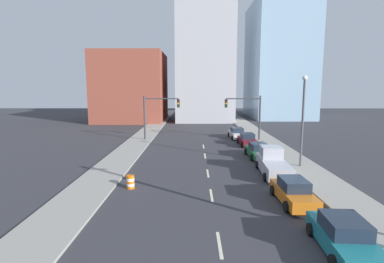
{
  "coord_description": "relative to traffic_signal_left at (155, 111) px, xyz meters",
  "views": [
    {
      "loc": [
        -1.18,
        -4.23,
        7.12
      ],
      "look_at": [
        -1.39,
        29.32,
        2.2
      ],
      "focal_mm": 28.0,
      "sensor_mm": 36.0,
      "label": 1
    }
  ],
  "objects": [
    {
      "name": "lane_stripe_at_32m",
      "position": [
        6.4,
        -4.19,
        -3.98
      ],
      "size": [
        0.16,
        2.4,
        0.01
      ],
      "primitive_type": "cube",
      "color": "beige",
      "rests_on": "ground"
    },
    {
      "name": "sedan_white",
      "position": [
        11.34,
        1.91,
        -3.3
      ],
      "size": [
        2.22,
        4.64,
        1.52
      ],
      "rotation": [
        0.0,
        0.0,
        0.06
      ],
      "color": "silver",
      "rests_on": "ground"
    },
    {
      "name": "traffic_barrel",
      "position": [
        0.7,
        -19.56,
        -3.51
      ],
      "size": [
        0.56,
        0.56,
        0.95
      ],
      "color": "orange",
      "rests_on": "ground"
    },
    {
      "name": "building_brick_left",
      "position": [
        -8.16,
        25.14,
        3.21
      ],
      "size": [
        14.0,
        16.0,
        14.39
      ],
      "color": "brown",
      "rests_on": "ground"
    },
    {
      "name": "pickup_truck_silver",
      "position": [
        11.79,
        -15.84,
        -3.11
      ],
      "size": [
        2.41,
        6.11,
        2.17
      ],
      "rotation": [
        0.0,
        0.0,
        -0.05
      ],
      "color": "#B2B2BC",
      "rests_on": "ground"
    },
    {
      "name": "sidewalk_right",
      "position": [
        14.92,
        8.67,
        -3.9
      ],
      "size": [
        3.33,
        89.04,
        0.16
      ],
      "color": "gray",
      "rests_on": "ground"
    },
    {
      "name": "sidewalk_left",
      "position": [
        -2.11,
        8.67,
        -3.9
      ],
      "size": [
        3.33,
        89.04,
        0.16
      ],
      "color": "gray",
      "rests_on": "ground"
    },
    {
      "name": "lane_stripe_at_20m",
      "position": [
        6.4,
        -15.74,
        -3.98
      ],
      "size": [
        0.16,
        2.4,
        0.01
      ],
      "primitive_type": "cube",
      "color": "beige",
      "rests_on": "ground"
    },
    {
      "name": "sedan_maroon",
      "position": [
        11.89,
        -3.28,
        -3.3
      ],
      "size": [
        2.12,
        4.59,
        1.5
      ],
      "rotation": [
        0.0,
        0.0,
        0.02
      ],
      "color": "maroon",
      "rests_on": "ground"
    },
    {
      "name": "street_lamp",
      "position": [
        14.82,
        -13.82,
        0.77
      ],
      "size": [
        0.44,
        0.44,
        8.18
      ],
      "color": "#4C4C51",
      "rests_on": "ground"
    },
    {
      "name": "building_office_center",
      "position": [
        7.51,
        29.14,
        8.25
      ],
      "size": [
        12.0,
        20.0,
        24.47
      ],
      "color": "#A8A8AD",
      "rests_on": "ground"
    },
    {
      "name": "traffic_signal_right",
      "position": [
        12.67,
        0.0,
        0.0
      ],
      "size": [
        4.85,
        0.35,
        6.07
      ],
      "color": "#38383D",
      "rests_on": "ground"
    },
    {
      "name": "lane_stripe_at_9m",
      "position": [
        6.4,
        -27.27,
        -3.98
      ],
      "size": [
        0.16,
        2.4,
        0.01
      ],
      "primitive_type": "cube",
      "color": "beige",
      "rests_on": "ground"
    },
    {
      "name": "lane_stripe_at_27m",
      "position": [
        6.4,
        -9.19,
        -3.98
      ],
      "size": [
        0.16,
        2.4,
        0.01
      ],
      "primitive_type": "cube",
      "color": "beige",
      "rests_on": "ground"
    },
    {
      "name": "traffic_signal_left",
      "position": [
        0.0,
        0.0,
        0.0
      ],
      "size": [
        4.85,
        0.35,
        6.07
      ],
      "color": "#38383D",
      "rests_on": "ground"
    },
    {
      "name": "building_glass_right",
      "position": [
        25.39,
        33.14,
        9.43
      ],
      "size": [
        13.0,
        20.0,
        26.83
      ],
      "color": "#8CADC6",
      "rests_on": "ground"
    },
    {
      "name": "sedan_green",
      "position": [
        11.85,
        -9.86,
        -3.31
      ],
      "size": [
        2.28,
        4.71,
        1.48
      ],
      "rotation": [
        0.0,
        0.0,
        0.03
      ],
      "color": "#1E6033",
      "rests_on": "ground"
    },
    {
      "name": "lane_stripe_at_15m",
      "position": [
        6.4,
        -20.91,
        -3.98
      ],
      "size": [
        0.16,
        2.4,
        0.01
      ],
      "primitive_type": "cube",
      "color": "beige",
      "rests_on": "ground"
    },
    {
      "name": "sedan_orange",
      "position": [
        11.41,
        -22.22,
        -3.28
      ],
      "size": [
        2.07,
        4.54,
        1.55
      ],
      "rotation": [
        0.0,
        0.0,
        0.03
      ],
      "color": "orange",
      "rests_on": "ground"
    },
    {
      "name": "sedan_teal",
      "position": [
        11.77,
        -27.8,
        -3.29
      ],
      "size": [
        2.33,
        4.62,
        1.54
      ],
      "rotation": [
        0.0,
        0.0,
        -0.06
      ],
      "color": "#196B75",
      "rests_on": "ground"
    }
  ]
}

